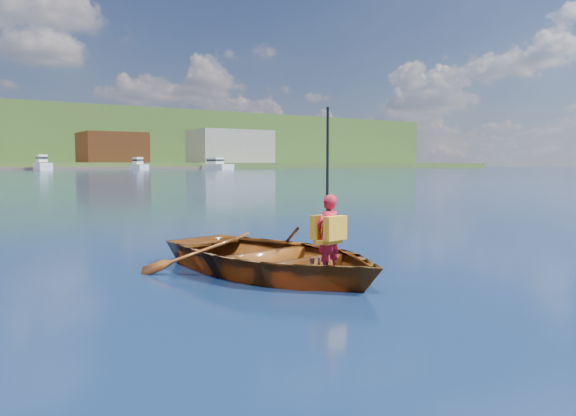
# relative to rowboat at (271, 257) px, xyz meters

# --- Properties ---
(ground) EXTENTS (600.00, 600.00, 0.00)m
(ground) POSITION_rel_rowboat_xyz_m (-0.35, -0.02, -0.23)
(ground) COLOR #0E2041
(ground) RESTS_ON ground
(rowboat) EXTENTS (3.30, 4.14, 0.77)m
(rowboat) POSITION_rel_rowboat_xyz_m (0.00, 0.00, 0.00)
(rowboat) COLOR brown
(rowboat) RESTS_ON ground
(child_paddler) EXTENTS (0.41, 0.40, 2.12)m
(child_paddler) POSITION_rel_rowboat_xyz_m (0.32, -0.85, 0.40)
(child_paddler) COLOR #B8172D
(child_paddler) RESTS_ON ground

